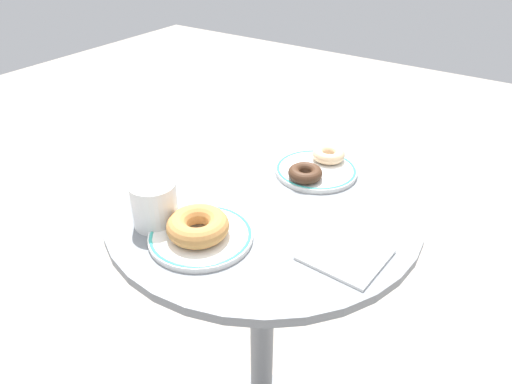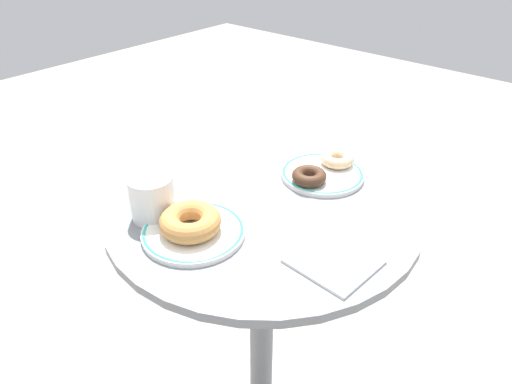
{
  "view_description": "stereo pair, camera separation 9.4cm",
  "coord_description": "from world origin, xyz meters",
  "px_view_note": "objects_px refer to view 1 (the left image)",
  "views": [
    {
      "loc": [
        -0.66,
        -0.43,
        1.28
      ],
      "look_at": [
        -0.0,
        0.02,
        0.78
      ],
      "focal_mm": 33.43,
      "sensor_mm": 36.0,
      "label": 1
    },
    {
      "loc": [
        -0.6,
        -0.51,
        1.28
      ],
      "look_at": [
        -0.0,
        0.02,
        0.78
      ],
      "focal_mm": 33.43,
      "sensor_mm": 36.0,
      "label": 2
    }
  ],
  "objects_px": {
    "plate_right": "(316,170)",
    "paper_napkin": "(345,255)",
    "donut_chocolate": "(305,173)",
    "cafe_table": "(262,289)",
    "donut_glazed": "(329,155)",
    "coffee_mug": "(154,203)",
    "plate_left": "(201,236)",
    "donut_old_fashioned": "(198,226)"
  },
  "relations": [
    {
      "from": "donut_glazed",
      "to": "cafe_table",
      "type": "bearing_deg",
      "value": 170.62
    },
    {
      "from": "cafe_table",
      "to": "donut_chocolate",
      "type": "relative_size",
      "value": 10.55
    },
    {
      "from": "paper_napkin",
      "to": "coffee_mug",
      "type": "relative_size",
      "value": 1.08
    },
    {
      "from": "plate_left",
      "to": "coffee_mug",
      "type": "height_order",
      "value": "coffee_mug"
    },
    {
      "from": "cafe_table",
      "to": "plate_left",
      "type": "relative_size",
      "value": 4.12
    },
    {
      "from": "donut_glazed",
      "to": "coffee_mug",
      "type": "relative_size",
      "value": 0.61
    },
    {
      "from": "donut_glazed",
      "to": "paper_napkin",
      "type": "bearing_deg",
      "value": -148.06
    },
    {
      "from": "donut_old_fashioned",
      "to": "coffee_mug",
      "type": "height_order",
      "value": "coffee_mug"
    },
    {
      "from": "paper_napkin",
      "to": "coffee_mug",
      "type": "bearing_deg",
      "value": 108.0
    },
    {
      "from": "cafe_table",
      "to": "coffee_mug",
      "type": "bearing_deg",
      "value": 143.19
    },
    {
      "from": "plate_right",
      "to": "paper_napkin",
      "type": "bearing_deg",
      "value": -142.03
    },
    {
      "from": "donut_glazed",
      "to": "plate_left",
      "type": "bearing_deg",
      "value": 170.72
    },
    {
      "from": "paper_napkin",
      "to": "coffee_mug",
      "type": "xyz_separation_m",
      "value": [
        -0.11,
        0.33,
        0.04
      ]
    },
    {
      "from": "plate_right",
      "to": "donut_chocolate",
      "type": "height_order",
      "value": "donut_chocolate"
    },
    {
      "from": "paper_napkin",
      "to": "cafe_table",
      "type": "bearing_deg",
      "value": 73.33
    },
    {
      "from": "plate_right",
      "to": "donut_chocolate",
      "type": "xyz_separation_m",
      "value": [
        -0.05,
        -0.0,
        0.02
      ]
    },
    {
      "from": "coffee_mug",
      "to": "donut_chocolate",
      "type": "bearing_deg",
      "value": -29.6
    },
    {
      "from": "paper_napkin",
      "to": "donut_old_fashioned",
      "type": "bearing_deg",
      "value": 114.1
    },
    {
      "from": "plate_left",
      "to": "donut_old_fashioned",
      "type": "bearing_deg",
      "value": 167.11
    },
    {
      "from": "cafe_table",
      "to": "paper_napkin",
      "type": "relative_size",
      "value": 5.96
    },
    {
      "from": "plate_left",
      "to": "donut_chocolate",
      "type": "distance_m",
      "value": 0.28
    },
    {
      "from": "donut_old_fashioned",
      "to": "donut_glazed",
      "type": "relative_size",
      "value": 1.52
    },
    {
      "from": "plate_left",
      "to": "coffee_mug",
      "type": "xyz_separation_m",
      "value": [
        -0.01,
        0.1,
        0.04
      ]
    },
    {
      "from": "donut_chocolate",
      "to": "coffee_mug",
      "type": "xyz_separation_m",
      "value": [
        -0.28,
        0.16,
        0.02
      ]
    },
    {
      "from": "donut_chocolate",
      "to": "coffee_mug",
      "type": "bearing_deg",
      "value": 150.4
    },
    {
      "from": "donut_old_fashioned",
      "to": "coffee_mug",
      "type": "bearing_deg",
      "value": 92.3
    },
    {
      "from": "donut_old_fashioned",
      "to": "cafe_table",
      "type": "bearing_deg",
      "value": -9.24
    },
    {
      "from": "donut_glazed",
      "to": "donut_chocolate",
      "type": "distance_m",
      "value": 0.1
    },
    {
      "from": "plate_right",
      "to": "paper_napkin",
      "type": "height_order",
      "value": "plate_right"
    },
    {
      "from": "cafe_table",
      "to": "paper_napkin",
      "type": "distance_m",
      "value": 0.32
    },
    {
      "from": "donut_chocolate",
      "to": "paper_napkin",
      "type": "relative_size",
      "value": 0.57
    },
    {
      "from": "cafe_table",
      "to": "paper_napkin",
      "type": "bearing_deg",
      "value": -106.67
    },
    {
      "from": "cafe_table",
      "to": "plate_right",
      "type": "relative_size",
      "value": 4.29
    },
    {
      "from": "cafe_table",
      "to": "donut_glazed",
      "type": "relative_size",
      "value": 10.55
    },
    {
      "from": "cafe_table",
      "to": "coffee_mug",
      "type": "xyz_separation_m",
      "value": [
        -0.17,
        0.13,
        0.28
      ]
    },
    {
      "from": "plate_right",
      "to": "paper_napkin",
      "type": "relative_size",
      "value": 1.39
    },
    {
      "from": "paper_napkin",
      "to": "coffee_mug",
      "type": "distance_m",
      "value": 0.35
    },
    {
      "from": "plate_left",
      "to": "donut_old_fashioned",
      "type": "relative_size",
      "value": 1.69
    },
    {
      "from": "plate_left",
      "to": "donut_chocolate",
      "type": "bearing_deg",
      "value": -12.07
    },
    {
      "from": "plate_left",
      "to": "coffee_mug",
      "type": "relative_size",
      "value": 1.57
    },
    {
      "from": "cafe_table",
      "to": "donut_chocolate",
      "type": "xyz_separation_m",
      "value": [
        0.11,
        -0.03,
        0.26
      ]
    },
    {
      "from": "plate_right",
      "to": "coffee_mug",
      "type": "bearing_deg",
      "value": 154.39
    }
  ]
}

